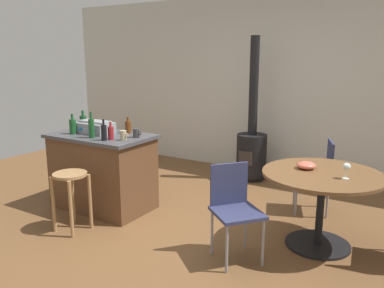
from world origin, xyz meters
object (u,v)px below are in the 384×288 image
folding_chair_near (318,170)px  cup_0 (123,135)px  bottle_5 (104,132)px  kitchen_island (103,171)px  wine_glass (347,167)px  cup_1 (136,133)px  bottle_3 (73,126)px  folding_chair_far (234,205)px  serving_bowl (306,165)px  wood_stove (252,146)px  toolbox (96,127)px  bottle_1 (111,133)px  bottle_0 (128,127)px  wooden_stool (71,188)px  dining_table (322,190)px  bottle_2 (83,122)px  bottle_4 (91,128)px

folding_chair_near → cup_0: cup_0 is taller
bottle_5 → cup_0: bottle_5 is taller
kitchen_island → wine_glass: size_ratio=8.37×
kitchen_island → cup_1: 0.68m
folding_chair_near → bottle_3: bearing=-152.2°
folding_chair_far → serving_bowl: bearing=56.8°
cup_1 → wood_stove: bearing=72.0°
toolbox → wine_glass: size_ratio=2.84×
bottle_1 → serving_bowl: (2.00, 0.54, -0.20)m
bottle_0 → cup_1: size_ratio=1.77×
wooden_stool → serving_bowl: (2.12, 1.04, 0.30)m
toolbox → bottle_0: bottle_0 is taller
dining_table → folding_chair_far: folding_chair_far is taller
bottle_2 → bottle_4: bearing=-34.3°
kitchen_island → cup_0: cup_0 is taller
toolbox → folding_chair_near: bearing=26.3°
dining_table → wood_stove: size_ratio=0.54×
kitchen_island → wood_stove: size_ratio=0.58×
folding_chair_near → dining_table: bearing=-74.2°
wooden_stool → bottle_1: bottle_1 is taller
bottle_1 → cup_0: size_ratio=1.82×
kitchen_island → bottle_3: size_ratio=5.05×
wood_stove → bottle_3: bearing=-123.3°
bottle_0 → bottle_1: size_ratio=1.00×
wine_glass → bottle_3: bearing=-172.3°
wooden_stool → folding_chair_near: 2.75m
dining_table → bottle_3: (-2.77, -0.49, 0.42)m
wood_stove → toolbox: bearing=-121.6°
bottle_4 → wood_stove: bearing=64.5°
wooden_stool → bottle_3: 0.87m
bottle_5 → serving_bowl: (2.03, 0.62, -0.22)m
kitchen_island → bottle_1: bearing=-26.8°
bottle_0 → bottle_4: size_ratio=0.67×
cup_0 → cup_1: (0.02, 0.19, -0.00)m
kitchen_island → serving_bowl: kitchen_island is taller
folding_chair_near → wooden_stool: bearing=-138.2°
folding_chair_far → bottle_2: bottle_2 is taller
wood_stove → bottle_3: size_ratio=8.71×
wood_stove → dining_table: bearing=-49.2°
bottle_0 → wood_stove: bearing=63.6°
bottle_5 → wood_stove: bearing=69.7°
wood_stove → bottle_3: 2.56m
folding_chair_far → cup_0: cup_0 is taller
bottle_1 → bottle_2: bottle_2 is taller
dining_table → bottle_1: (-2.17, -0.49, 0.41)m
wooden_stool → folding_chair_far: size_ratio=0.73×
toolbox → bottle_2: 0.33m
kitchen_island → bottle_0: bottle_0 is taller
folding_chair_far → toolbox: size_ratio=2.09×
bottle_2 → toolbox: bearing=-18.2°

